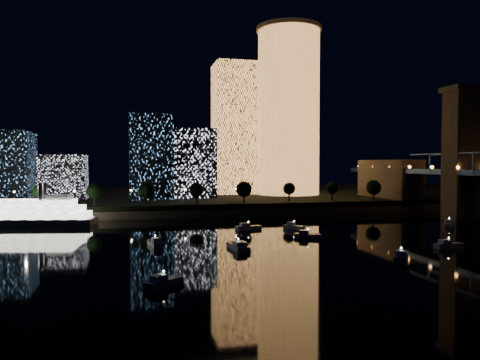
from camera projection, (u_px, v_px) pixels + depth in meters
name	position (u px, v px, depth m)	size (l,w,h in m)	color
ground	(373.00, 251.00, 112.74)	(520.00, 520.00, 0.00)	black
far_bank	(230.00, 196.00, 268.10)	(420.00, 160.00, 5.00)	black
seawall	(271.00, 211.00, 192.35)	(420.00, 6.00, 3.00)	#6B5E4C
tower_cylindrical	(289.00, 111.00, 245.05)	(34.00, 34.00, 87.16)	#FFA451
tower_rectangular	(235.00, 129.00, 254.01)	(22.09, 22.09, 70.28)	#FFA451
midrise_blocks	(118.00, 164.00, 216.72)	(103.17, 29.15, 38.44)	white
riverboat	(19.00, 214.00, 161.03)	(51.30, 19.79, 15.16)	silver
motorboats	(350.00, 238.00, 127.46)	(115.13, 69.21, 2.78)	silver
esplanade_trees	(210.00, 190.00, 192.12)	(165.85, 6.74, 8.87)	black
street_lamps	(185.00, 193.00, 195.78)	(132.70, 0.70, 5.65)	black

